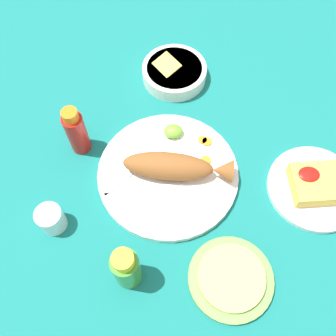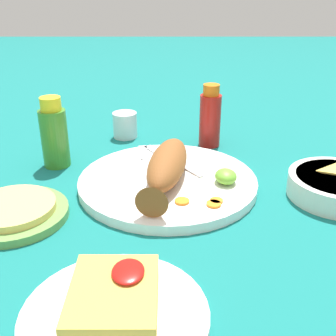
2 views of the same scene
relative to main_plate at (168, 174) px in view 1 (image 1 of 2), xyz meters
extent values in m
plane|color=#146B66|center=(0.00, 0.00, -0.01)|extent=(4.00, 4.00, 0.00)
cylinder|color=white|center=(0.00, 0.00, 0.00)|extent=(0.33, 0.33, 0.02)
ellipsoid|color=brown|center=(0.00, 0.00, 0.04)|extent=(0.22, 0.10, 0.06)
cone|color=brown|center=(-0.12, 0.02, 0.04)|extent=(0.05, 0.06, 0.05)
cube|color=silver|center=(0.02, 0.04, 0.01)|extent=(0.12, 0.02, 0.00)
cube|color=silver|center=(0.12, 0.05, 0.01)|extent=(0.07, 0.03, 0.00)
cube|color=silver|center=(0.05, -0.03, 0.01)|extent=(0.10, 0.07, 0.00)
cube|color=silver|center=(0.12, 0.02, 0.01)|extent=(0.07, 0.06, 0.00)
cylinder|color=orange|center=(-0.09, -0.02, 0.01)|extent=(0.02, 0.02, 0.00)
cylinder|color=orange|center=(-0.09, -0.08, 0.01)|extent=(0.02, 0.02, 0.00)
cylinder|color=orange|center=(-0.10, -0.08, 0.01)|extent=(0.02, 0.02, 0.00)
ellipsoid|color=#6BB233|center=(-0.02, -0.11, 0.02)|extent=(0.05, 0.04, 0.03)
cylinder|color=#B21914|center=(0.21, -0.10, 0.05)|extent=(0.05, 0.05, 0.12)
cylinder|color=orange|center=(0.21, -0.10, 0.12)|extent=(0.04, 0.04, 0.02)
cylinder|color=#3D8428|center=(0.10, 0.23, 0.05)|extent=(0.05, 0.05, 0.12)
cylinder|color=yellow|center=(0.10, 0.23, 0.12)|extent=(0.04, 0.04, 0.03)
cylinder|color=silver|center=(0.26, 0.10, 0.02)|extent=(0.06, 0.06, 0.06)
cylinder|color=white|center=(0.26, 0.10, 0.00)|extent=(0.05, 0.05, 0.03)
cylinder|color=white|center=(-0.34, 0.06, 0.00)|extent=(0.22, 0.22, 0.01)
cube|color=gold|center=(-0.34, 0.06, 0.02)|extent=(0.12, 0.10, 0.04)
ellipsoid|color=#AD140F|center=(-0.31, 0.05, 0.04)|extent=(0.05, 0.04, 0.01)
cylinder|color=white|center=(-0.04, -0.30, 0.01)|extent=(0.17, 0.17, 0.04)
cylinder|color=olive|center=(-0.04, -0.30, 0.02)|extent=(0.15, 0.15, 0.01)
cube|color=gold|center=(-0.01, -0.30, 0.03)|extent=(0.10, 0.10, 0.02)
cylinder|color=#6B9E4C|center=(-0.11, 0.25, 0.00)|extent=(0.18, 0.18, 0.01)
cylinder|color=#E0C666|center=(-0.11, 0.25, 0.01)|extent=(0.14, 0.14, 0.01)
camera|label=1|loc=(0.03, 0.40, 0.79)|focal=40.00mm
camera|label=2|loc=(-0.70, 0.00, 0.36)|focal=45.00mm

